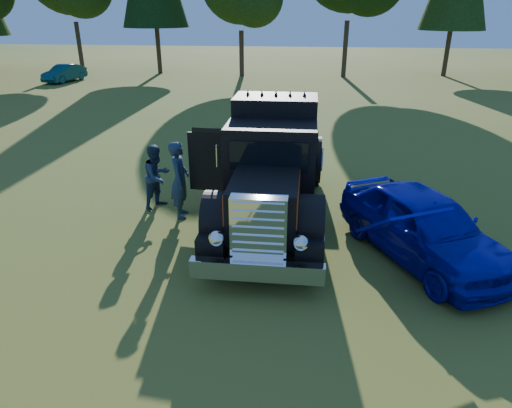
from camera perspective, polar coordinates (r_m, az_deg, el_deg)
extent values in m
plane|color=#365B1A|center=(9.13, -3.29, -9.95)|extent=(120.00, 120.00, 0.00)
cylinder|color=#2D2116|center=(43.22, -21.19, 17.84)|extent=(0.36, 0.36, 3.96)
cylinder|color=#2D2116|center=(40.07, -12.15, 19.02)|extent=(0.36, 0.36, 4.68)
cylinder|color=#2D2116|center=(37.55, -1.82, 18.27)|extent=(0.36, 0.36, 3.42)
cylinder|color=#2D2116|center=(37.72, 11.08, 18.45)|extent=(0.36, 0.36, 4.14)
cylinder|color=#2D2116|center=(40.52, 22.85, 17.72)|extent=(0.36, 0.36, 4.50)
cylinder|color=black|center=(9.71, -5.24, -4.09)|extent=(0.32, 1.10, 1.10)
cylinder|color=black|center=(9.53, 7.27, -4.73)|extent=(0.32, 1.10, 1.10)
cylinder|color=black|center=(14.08, -1.38, 4.87)|extent=(0.32, 1.10, 1.10)
cylinder|color=black|center=(13.96, 7.22, 4.52)|extent=(0.32, 1.10, 1.10)
cylinder|color=black|center=(14.04, -0.04, 4.82)|extent=(0.32, 1.10, 1.10)
cylinder|color=black|center=(13.96, 5.86, 4.59)|extent=(0.32, 1.10, 1.10)
cube|color=black|center=(11.89, 2.19, 1.67)|extent=(1.60, 6.40, 0.28)
cube|color=white|center=(8.48, 0.11, -8.34)|extent=(2.50, 0.22, 0.36)
cube|color=white|center=(8.40, 0.34, -3.21)|extent=(1.05, 0.30, 1.30)
cube|color=black|center=(9.33, 1.04, -0.07)|extent=(1.35, 1.80, 1.10)
cube|color=#9C3411|center=(9.34, -3.17, 1.25)|extent=(0.02, 1.80, 0.60)
cube|color=#9C3411|center=(9.22, 5.32, 0.88)|extent=(0.02, 1.80, 0.60)
cylinder|color=black|center=(9.51, -4.74, -1.98)|extent=(0.55, 1.24, 1.24)
cylinder|color=black|center=(9.35, 6.78, -2.54)|extent=(0.55, 1.24, 1.24)
sphere|color=white|center=(8.54, -4.93, -4.34)|extent=(0.32, 0.32, 0.32)
sphere|color=white|center=(8.39, 5.61, -4.89)|extent=(0.32, 0.32, 0.32)
cube|color=black|center=(10.68, 1.86, 4.45)|extent=(2.05, 1.30, 2.10)
cube|color=black|center=(9.89, 1.57, 5.94)|extent=(1.70, 0.05, 0.65)
cube|color=black|center=(11.86, 2.41, 7.38)|extent=(2.05, 1.30, 2.50)
cube|color=black|center=(13.67, 2.88, 6.04)|extent=(2.00, 2.00, 0.35)
cube|color=black|center=(11.50, -5.78, 5.20)|extent=(1.10, 0.16, 1.50)
cube|color=maroon|center=(11.60, -5.72, 4.58)|extent=(0.85, 0.10, 0.75)
imported|color=#0738AA|center=(10.32, 20.18, -2.52)|extent=(3.63, 4.77, 1.51)
cube|color=#0738AA|center=(8.48, 17.93, -1.91)|extent=(1.58, 1.42, 0.67)
imported|color=#1C2642|center=(11.72, -9.50, 2.99)|extent=(0.59, 0.79, 1.99)
imported|color=#1E2C46|center=(12.45, -12.24, 3.38)|extent=(0.97, 1.05, 1.74)
imported|color=#093B34|center=(37.47, -22.83, 14.84)|extent=(1.95, 3.84, 1.21)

